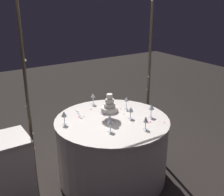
% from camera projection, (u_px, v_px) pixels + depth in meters
% --- Properties ---
extents(ground_plane, '(12.00, 12.00, 0.00)m').
position_uv_depth(ground_plane, '(112.00, 175.00, 3.62)').
color(ground_plane, black).
extents(decorative_arch, '(1.75, 0.06, 2.24)m').
position_uv_depth(decorative_arch, '(95.00, 59.00, 3.43)').
color(decorative_arch, '#473D2D').
rests_on(decorative_arch, ground).
extents(main_table, '(1.35, 1.35, 0.77)m').
position_uv_depth(main_table, '(112.00, 148.00, 3.49)').
color(main_table, silver).
rests_on(main_table, ground).
extents(side_table, '(0.47, 0.47, 0.74)m').
position_uv_depth(side_table, '(9.00, 169.00, 3.11)').
color(side_table, silver).
rests_on(side_table, ground).
extents(tiered_cake, '(0.22, 0.22, 0.32)m').
position_uv_depth(tiered_cake, '(110.00, 108.00, 3.28)').
color(tiered_cake, silver).
rests_on(tiered_cake, main_table).
extents(wine_glass_0, '(0.06, 0.06, 0.16)m').
position_uv_depth(wine_glass_0, '(93.00, 96.00, 3.78)').
color(wine_glass_0, silver).
rests_on(wine_glass_0, main_table).
extents(wine_glass_1, '(0.07, 0.07, 0.16)m').
position_uv_depth(wine_glass_1, '(64.00, 115.00, 3.19)').
color(wine_glass_1, silver).
rests_on(wine_glass_1, main_table).
extents(wine_glass_2, '(0.06, 0.06, 0.15)m').
position_uv_depth(wine_glass_2, '(131.00, 110.00, 3.35)').
color(wine_glass_2, silver).
rests_on(wine_glass_2, main_table).
extents(wine_glass_3, '(0.07, 0.07, 0.16)m').
position_uv_depth(wine_glass_3, '(151.00, 108.00, 3.38)').
color(wine_glass_3, silver).
rests_on(wine_glass_3, main_table).
extents(wine_glass_4, '(0.06, 0.06, 0.15)m').
position_uv_depth(wine_glass_4, '(146.00, 120.00, 3.08)').
color(wine_glass_4, silver).
rests_on(wine_glass_4, main_table).
extents(wine_glass_5, '(0.06, 0.06, 0.16)m').
position_uv_depth(wine_glass_5, '(110.00, 121.00, 3.03)').
color(wine_glass_5, silver).
rests_on(wine_glass_5, main_table).
extents(wine_glass_6, '(0.06, 0.06, 0.17)m').
position_uv_depth(wine_glass_6, '(126.00, 100.00, 3.62)').
color(wine_glass_6, silver).
rests_on(wine_glass_6, main_table).
extents(cake_knife, '(0.09, 0.29, 0.01)m').
position_uv_depth(cake_knife, '(78.00, 113.00, 3.53)').
color(cake_knife, silver).
rests_on(cake_knife, main_table).
extents(rose_petal_0, '(0.04, 0.04, 0.00)m').
position_uv_depth(rose_petal_0, '(150.00, 122.00, 3.30)').
color(rose_petal_0, '#EA6B84').
rests_on(rose_petal_0, main_table).
extents(rose_petal_1, '(0.03, 0.03, 0.00)m').
position_uv_depth(rose_petal_1, '(124.00, 114.00, 3.50)').
color(rose_petal_1, '#EA6B84').
rests_on(rose_petal_1, main_table).
extents(rose_petal_2, '(0.03, 0.03, 0.00)m').
position_uv_depth(rose_petal_2, '(121.00, 109.00, 3.67)').
color(rose_petal_2, '#EA6B84').
rests_on(rose_petal_2, main_table).
extents(rose_petal_3, '(0.04, 0.04, 0.00)m').
position_uv_depth(rose_petal_3, '(79.00, 117.00, 3.42)').
color(rose_petal_3, '#EA6B84').
rests_on(rose_petal_3, main_table).
extents(rose_petal_4, '(0.03, 0.04, 0.00)m').
position_uv_depth(rose_petal_4, '(104.00, 108.00, 3.69)').
color(rose_petal_4, '#EA6B84').
rests_on(rose_petal_4, main_table).
extents(rose_petal_5, '(0.04, 0.03, 0.00)m').
position_uv_depth(rose_petal_5, '(91.00, 109.00, 3.65)').
color(rose_petal_5, '#EA6B84').
rests_on(rose_petal_5, main_table).
extents(rose_petal_6, '(0.03, 0.04, 0.00)m').
position_uv_depth(rose_petal_6, '(111.00, 112.00, 3.56)').
color(rose_petal_6, '#EA6B84').
rests_on(rose_petal_6, main_table).
extents(rose_petal_7, '(0.04, 0.04, 0.00)m').
position_uv_depth(rose_petal_7, '(84.00, 116.00, 3.44)').
color(rose_petal_7, '#EA6B84').
rests_on(rose_petal_7, main_table).
extents(rose_petal_8, '(0.04, 0.05, 0.00)m').
position_uv_depth(rose_petal_8, '(104.00, 115.00, 3.46)').
color(rose_petal_8, '#EA6B84').
rests_on(rose_petal_8, main_table).
extents(rose_petal_9, '(0.04, 0.05, 0.00)m').
position_uv_depth(rose_petal_9, '(148.00, 123.00, 3.27)').
color(rose_petal_9, '#EA6B84').
rests_on(rose_petal_9, main_table).
extents(rose_petal_10, '(0.02, 0.02, 0.00)m').
position_uv_depth(rose_petal_10, '(115.00, 113.00, 3.54)').
color(rose_petal_10, '#EA6B84').
rests_on(rose_petal_10, main_table).
extents(rose_petal_11, '(0.03, 0.03, 0.00)m').
position_uv_depth(rose_petal_11, '(105.00, 125.00, 3.20)').
color(rose_petal_11, '#EA6B84').
rests_on(rose_petal_11, main_table).
extents(rose_petal_12, '(0.04, 0.04, 0.00)m').
position_uv_depth(rose_petal_12, '(164.00, 123.00, 3.27)').
color(rose_petal_12, '#EA6B84').
rests_on(rose_petal_12, main_table).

